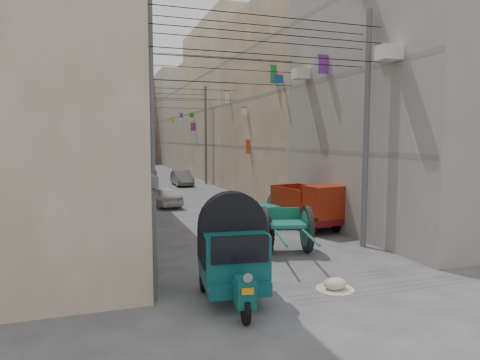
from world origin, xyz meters
name	(u,v)px	position (x,y,z in m)	size (l,w,h in m)	color
ground	(389,337)	(0.00, 0.00, 0.00)	(140.00, 140.00, 0.00)	#454547
building_row_left	(58,107)	(-8.00, 34.13, 6.46)	(8.00, 62.00, 14.00)	beige
building_row_right	(233,111)	(8.00, 34.13, 6.46)	(8.00, 62.00, 14.00)	gray
end_cap_building	(126,122)	(0.00, 66.00, 6.50)	(22.00, 10.00, 13.00)	tan
shutters_left	(130,197)	(-3.92, 10.38, 1.49)	(0.18, 14.40, 2.88)	#45464A
signboards	(176,143)	(-0.01, 21.66, 3.43)	(8.22, 40.52, 5.67)	green
ac_units	(343,38)	(3.65, 7.67, 7.43)	(0.70, 6.55, 3.35)	beige
utility_poles	(192,134)	(0.00, 17.00, 4.00)	(7.40, 22.20, 8.00)	#565659
overhead_cables	(203,77)	(0.00, 14.40, 6.77)	(7.40, 22.52, 1.12)	black
auto_rickshaw	(232,251)	(-2.20, 2.81, 1.13)	(1.79, 2.80, 1.92)	black
tonga_cart	(285,228)	(0.71, 6.17, 0.80)	(2.08, 3.61, 1.53)	black
mini_truck	(313,208)	(3.26, 8.99, 0.91)	(2.01, 3.58, 1.91)	black
second_cart	(261,209)	(1.58, 10.54, 0.73)	(1.75, 1.61, 1.36)	#166250
feed_sack	(335,284)	(0.40, 2.58, 0.15)	(0.59, 0.47, 0.30)	beige
horse	(261,224)	(0.18, 7.00, 0.83)	(0.90, 1.97, 1.67)	brown
distant_car_white	(164,196)	(-1.54, 17.19, 0.56)	(1.31, 3.26, 1.11)	silver
distant_car_grey	(182,178)	(1.46, 27.46, 0.61)	(1.29, 3.70, 1.22)	#555A57
distant_car_green	(147,172)	(-0.37, 35.83, 0.53)	(1.49, 3.66, 1.06)	#1F5B46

